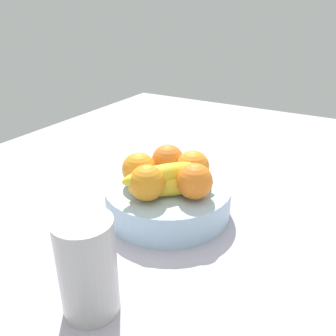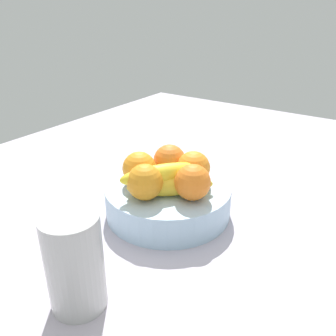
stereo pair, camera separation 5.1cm
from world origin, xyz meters
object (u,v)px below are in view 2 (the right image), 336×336
object	(u,v)px
thermos_tumbler	(75,263)
orange_front_right	(139,168)
fruit_bowl	(168,199)
orange_back_right	(193,168)
banana_bunch	(166,180)
orange_front_left	(170,160)
orange_center	(145,182)
orange_back_left	(193,182)

from	to	relation	value
thermos_tumbler	orange_front_right	bearing A→B (deg)	19.05
fruit_bowl	orange_back_right	distance (cm)	8.62
banana_bunch	thermos_tumbler	xyz separation A→B (cm)	(-25.29, -1.95, -1.99)
fruit_bowl	orange_front_left	world-z (taller)	orange_front_left
orange_front_right	orange_center	distance (cm)	6.34
orange_back_left	thermos_tumbler	xyz separation A→B (cm)	(-26.69, 3.35, -2.39)
fruit_bowl	orange_front_right	distance (cm)	9.02
orange_back_right	thermos_tumbler	xyz separation A→B (cm)	(-32.34, 0.14, -2.39)
orange_front_left	orange_front_right	xyz separation A→B (cm)	(-6.89, 2.86, 0.00)
fruit_bowl	orange_center	bearing A→B (deg)	174.70
fruit_bowl	thermos_tumbler	distance (cm)	29.00
orange_front_right	thermos_tumbler	xyz separation A→B (cm)	(-25.82, -8.91, -2.39)
orange_back_right	banana_bunch	bearing A→B (deg)	163.44
orange_front_right	orange_back_right	world-z (taller)	same
orange_center	thermos_tumbler	bearing A→B (deg)	-169.06
orange_center	orange_back_right	xyz separation A→B (cm)	(10.74, -4.32, 0.00)
orange_back_left	thermos_tumbler	world-z (taller)	thermos_tumbler
thermos_tumbler	orange_back_right	bearing A→B (deg)	-0.25
fruit_bowl	orange_front_right	xyz separation A→B (cm)	(-2.63, 5.37, 6.75)
orange_back_right	orange_center	bearing A→B (deg)	158.09
banana_bunch	thermos_tumbler	world-z (taller)	thermos_tumbler
fruit_bowl	banana_bunch	xyz separation A→B (cm)	(-3.16, -1.59, 6.35)
fruit_bowl	orange_front_right	world-z (taller)	orange_front_right
orange_center	orange_back_right	distance (cm)	11.58
fruit_bowl	orange_back_right	bearing A→B (deg)	-43.41
orange_front_right	thermos_tumbler	world-z (taller)	thermos_tumbler
orange_center	banana_bunch	size ratio (longest dim) A/B	0.43
orange_front_left	banana_bunch	bearing A→B (deg)	-151.06
orange_front_left	fruit_bowl	bearing A→B (deg)	-149.48
orange_center	orange_back_right	world-z (taller)	same
fruit_bowl	orange_back_right	size ratio (longest dim) A/B	3.75
orange_back_left	orange_back_right	distance (cm)	6.50
banana_bunch	orange_front_left	bearing A→B (deg)	28.94
orange_back_left	orange_center	bearing A→B (deg)	124.07
orange_front_left	orange_front_right	distance (cm)	7.46
orange_front_right	banana_bunch	xyz separation A→B (cm)	(-0.53, -6.96, -0.40)
orange_front_left	orange_back_left	bearing A→B (deg)	-122.63
orange_back_right	thermos_tumbler	size ratio (longest dim) A/B	0.46
orange_front_left	orange_back_right	world-z (taller)	same
orange_center	orange_back_right	bearing A→B (deg)	-21.91
orange_front_left	banana_bunch	world-z (taller)	orange_front_left
fruit_bowl	banana_bunch	distance (cm)	7.26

